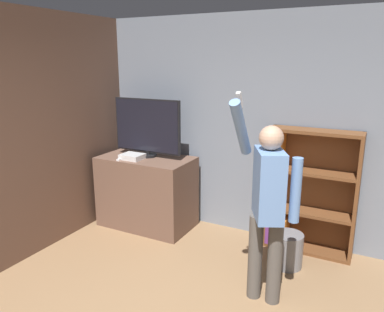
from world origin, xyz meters
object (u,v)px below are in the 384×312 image
(television, at_px, (147,127))
(waste_bin, at_px, (287,250))
(bookshelf, at_px, (303,194))
(person, at_px, (268,200))
(game_console, at_px, (132,157))

(television, height_order, waste_bin, television)
(bookshelf, bearing_deg, waste_bin, -94.32)
(bookshelf, xyz_separation_m, person, (-0.09, -1.15, 0.31))
(bookshelf, relative_size, person, 0.74)
(game_console, xyz_separation_m, person, (1.97, -0.72, 0.02))
(person, bearing_deg, television, -142.55)
(television, bearing_deg, waste_bin, -6.99)
(television, relative_size, bookshelf, 0.67)
(television, xyz_separation_m, person, (1.86, -0.92, -0.34))
(game_console, distance_m, person, 2.09)
(game_console, height_order, bookshelf, bookshelf)
(television, bearing_deg, bookshelf, 6.61)
(television, distance_m, game_console, 0.42)
(game_console, relative_size, bookshelf, 0.19)
(game_console, height_order, person, person)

